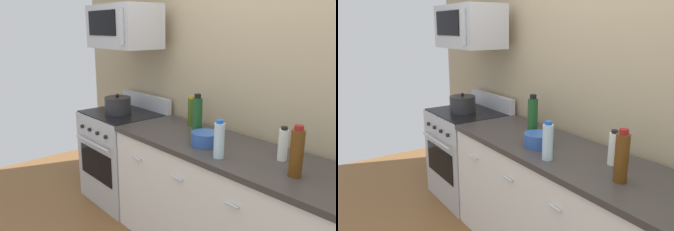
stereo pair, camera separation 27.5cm
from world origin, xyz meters
TOP-DOWN VIEW (x-y plane):
  - back_wall at (0.00, 0.41)m, footprint 5.19×0.10m
  - counter_unit at (-0.00, -0.00)m, footprint 2.10×0.66m
  - range_oven at (-1.42, 0.00)m, footprint 0.76×0.69m
  - microwave at (-1.42, 0.05)m, footprint 0.74×0.44m
  - bottle_water_clear at (0.01, -0.19)m, footprint 0.07×0.07m
  - bottle_wine_green at (-0.37, -0.01)m, footprint 0.08×0.08m
  - bottle_vinegar_white at (0.30, 0.08)m, footprint 0.06×0.06m
  - bottle_olive_oil at (-0.64, 0.19)m, footprint 0.06×0.06m
  - bottle_wine_amber at (0.48, -0.08)m, footprint 0.08×0.08m
  - bowl_blue_mixing at (-0.21, -0.08)m, footprint 0.20×0.20m
  - stockpot at (-1.42, -0.05)m, footprint 0.26×0.26m

SIDE VIEW (x-z plane):
  - counter_unit at x=0.00m, z-range 0.00..0.92m
  - range_oven at x=-1.42m, z-range -0.07..1.00m
  - bowl_blue_mixing at x=-0.21m, z-range 0.92..1.02m
  - stockpot at x=-1.42m, z-range 0.91..1.10m
  - bottle_vinegar_white at x=0.30m, z-range 0.91..1.14m
  - bottle_water_clear at x=0.01m, z-range 0.91..1.17m
  - bottle_olive_oil at x=-0.64m, z-range 0.91..1.18m
  - bottle_wine_amber at x=0.48m, z-range 0.91..1.21m
  - bottle_wine_green at x=-0.37m, z-range 0.91..1.25m
  - back_wall at x=0.00m, z-range 0.00..2.70m
  - microwave at x=-1.42m, z-range 1.55..1.95m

